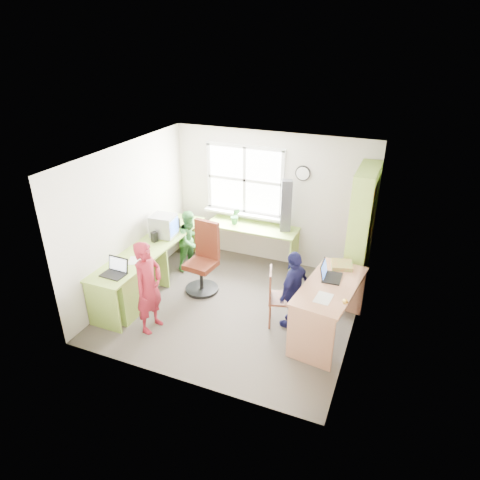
{
  "coord_description": "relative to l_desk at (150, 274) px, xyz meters",
  "views": [
    {
      "loc": [
        2.21,
        -5.11,
        3.88
      ],
      "look_at": [
        0.0,
        0.25,
        1.05
      ],
      "focal_mm": 32.0,
      "sensor_mm": 36.0,
      "label": 1
    }
  ],
  "objects": [
    {
      "name": "person_green",
      "position": [
        0.11,
        1.13,
        0.09
      ],
      "size": [
        0.58,
        0.65,
        1.1
      ],
      "primitive_type": "imported",
      "rotation": [
        0.0,
        0.0,
        1.21
      ],
      "color": "#327830",
      "rests_on": "ground"
    },
    {
      "name": "bookshelf",
      "position": [
        2.96,
        1.47,
        0.55
      ],
      "size": [
        0.3,
        1.02,
        2.1
      ],
      "color": "#9CC24D",
      "rests_on": "ground"
    },
    {
      "name": "laptop_right",
      "position": [
        2.71,
        0.33,
        0.42
      ],
      "size": [
        0.29,
        0.34,
        0.23
      ],
      "rotation": [
        0.0,
        0.0,
        1.61
      ],
      "color": "black",
      "rests_on": "right_desk"
    },
    {
      "name": "room",
      "position": [
        1.32,
        0.38,
        0.76
      ],
      "size": [
        3.64,
        3.44,
        2.44
      ],
      "color": "#433D35",
      "rests_on": "ground"
    },
    {
      "name": "crt_monitor",
      "position": [
        -0.17,
        0.75,
        0.49
      ],
      "size": [
        0.42,
        0.38,
        0.38
      ],
      "rotation": [
        0.0,
        0.0,
        0.09
      ],
      "color": "#949598",
      "rests_on": "l_desk"
    },
    {
      "name": "laptop_left",
      "position": [
        -0.16,
        -0.6,
        0.35
      ],
      "size": [
        0.35,
        0.29,
        0.23
      ],
      "rotation": [
        0.0,
        0.0,
        -0.04
      ],
      "color": "black",
      "rests_on": "l_desk"
    },
    {
      "name": "cd_tower",
      "position": [
        1.65,
        1.77,
        0.75
      ],
      "size": [
        0.22,
        0.21,
        0.91
      ],
      "rotation": [
        0.0,
        0.0,
        0.32
      ],
      "color": "black",
      "rests_on": "l_desk"
    },
    {
      "name": "speaker_b",
      "position": [
        -0.14,
        1.12,
        0.39
      ],
      "size": [
        0.11,
        0.11,
        0.18
      ],
      "rotation": [
        0.0,
        0.0,
        -0.16
      ],
      "color": "black",
      "rests_on": "l_desk"
    },
    {
      "name": "person_red",
      "position": [
        0.42,
        -0.65,
        0.23
      ],
      "size": [
        0.37,
        0.53,
        1.38
      ],
      "primitive_type": "imported",
      "rotation": [
        0.0,
        0.0,
        1.48
      ],
      "color": "maroon",
      "rests_on": "ground"
    },
    {
      "name": "potted_plant",
      "position": [
        0.74,
        1.68,
        0.45
      ],
      "size": [
        0.2,
        0.17,
        0.31
      ],
      "primitive_type": "imported",
      "rotation": [
        0.0,
        0.0,
        0.25
      ],
      "color": "#2B6C37",
      "rests_on": "l_desk"
    },
    {
      "name": "right_desk",
      "position": [
        2.78,
        0.16,
        0.14
      ],
      "size": [
        0.83,
        1.5,
        0.82
      ],
      "rotation": [
        0.0,
        0.0,
        -0.13
      ],
      "color": "#AC7556",
      "rests_on": "ground"
    },
    {
      "name": "game_box",
      "position": [
        2.82,
        0.71,
        0.4
      ],
      "size": [
        0.36,
        0.36,
        0.06
      ],
      "rotation": [
        0.0,
        0.0,
        0.26
      ],
      "color": "red",
      "rests_on": "right_desk"
    },
    {
      "name": "swivel_chair",
      "position": [
        0.64,
        0.59,
        0.05
      ],
      "size": [
        0.6,
        0.6,
        1.18
      ],
      "rotation": [
        0.0,
        0.0,
        -0.11
      ],
      "color": "black",
      "rests_on": "ground"
    },
    {
      "name": "person_navy",
      "position": [
        2.26,
        0.2,
        0.14
      ],
      "size": [
        0.44,
        0.75,
        1.2
      ],
      "primitive_type": "imported",
      "rotation": [
        0.0,
        0.0,
        -1.8
      ],
      "color": "#151542",
      "rests_on": "ground"
    },
    {
      "name": "paper_b",
      "position": [
        2.76,
        -0.2,
        0.37
      ],
      "size": [
        0.22,
        0.3,
        0.0
      ],
      "rotation": [
        0.0,
        0.0,
        -0.08
      ],
      "color": "beige",
      "rests_on": "right_desk"
    },
    {
      "name": "l_desk",
      "position": [
        0.0,
        0.0,
        0.0
      ],
      "size": [
        2.38,
        2.95,
        0.75
      ],
      "color": "#9CC24D",
      "rests_on": "ground"
    },
    {
      "name": "speaker_a",
      "position": [
        -0.21,
        0.51,
        0.38
      ],
      "size": [
        0.11,
        0.11,
        0.17
      ],
      "rotation": [
        0.0,
        0.0,
        -0.35
      ],
      "color": "black",
      "rests_on": "l_desk"
    },
    {
      "name": "wooden_chair",
      "position": [
        2.04,
        0.16,
        0.02
      ],
      "size": [
        0.48,
        0.48,
        0.88
      ],
      "rotation": [
        0.0,
        0.0,
        0.3
      ],
      "color": "brown",
      "rests_on": "ground"
    },
    {
      "name": "paper_a",
      "position": [
        -0.13,
        -0.16,
        0.3
      ],
      "size": [
        0.28,
        0.32,
        0.0
      ],
      "rotation": [
        0.0,
        0.0,
        0.41
      ],
      "color": "beige",
      "rests_on": "l_desk"
    }
  ]
}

